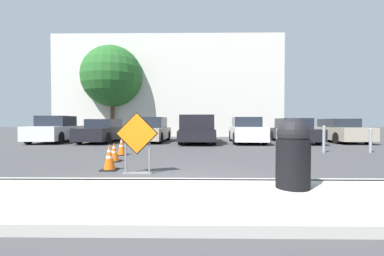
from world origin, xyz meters
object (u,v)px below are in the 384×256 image
(traffic_cone_nearest, at_px, (109,157))
(pickup_truck, at_px, (198,130))
(parked_car_nearest, at_px, (56,130))
(road_closed_sign, at_px, (137,140))
(parked_car_second, at_px, (104,131))
(parked_car_sixth, at_px, (339,131))
(traffic_cone_second, at_px, (114,152))
(bollard_third, at_px, (371,140))
(trash_bin, at_px, (293,153))
(parked_car_fourth, at_px, (246,131))
(bollard_nearest, at_px, (277,140))
(traffic_cone_third, at_px, (122,146))
(bollard_second, at_px, (324,138))
(parked_car_fifth, at_px, (293,131))
(parked_car_third, at_px, (152,131))

(traffic_cone_nearest, relative_size, pickup_truck, 0.12)
(parked_car_nearest, bearing_deg, road_closed_sign, 124.09)
(parked_car_second, xyz_separation_m, parked_car_sixth, (14.51, 0.23, 0.01))
(traffic_cone_nearest, xyz_separation_m, parked_car_second, (-3.44, 9.16, 0.33))
(traffic_cone_second, bearing_deg, parked_car_nearest, 128.34)
(bollard_third, bearing_deg, trash_bin, -131.57)
(parked_car_fourth, relative_size, bollard_nearest, 4.80)
(traffic_cone_third, bearing_deg, bollard_third, 5.47)
(bollard_nearest, distance_m, bollard_third, 3.75)
(bollard_second, bearing_deg, parked_car_second, 154.20)
(traffic_cone_third, xyz_separation_m, parked_car_fifth, (8.71, 6.14, 0.34))
(traffic_cone_second, bearing_deg, traffic_cone_nearest, -76.84)
(parked_car_fifth, relative_size, bollard_second, 4.32)
(bollard_third, bearing_deg, parked_car_third, 150.47)
(parked_car_nearest, bearing_deg, parked_car_fourth, 176.25)
(bollard_third, bearing_deg, parked_car_fourth, 129.09)
(traffic_cone_second, height_order, parked_car_nearest, parked_car_nearest)
(trash_bin, bearing_deg, bollard_second, 59.80)
(parked_car_fourth, distance_m, bollard_nearest, 4.98)
(traffic_cone_nearest, distance_m, traffic_cone_second, 1.49)
(parked_car_nearest, bearing_deg, parked_car_third, -178.60)
(parked_car_nearest, distance_m, parked_car_fifth, 14.51)
(bollard_second, bearing_deg, bollard_nearest, -180.00)
(traffic_cone_third, relative_size, parked_car_sixth, 0.15)
(traffic_cone_second, xyz_separation_m, bollard_second, (7.77, 2.46, 0.29))
(traffic_cone_nearest, distance_m, bollard_nearest, 6.79)
(road_closed_sign, height_order, bollard_second, road_closed_sign)
(trash_bin, distance_m, bollard_third, 8.23)
(parked_car_fourth, xyz_separation_m, bollard_third, (4.04, -4.97, -0.18))
(traffic_cone_nearest, height_order, trash_bin, trash_bin)
(traffic_cone_third, distance_m, parked_car_third, 6.53)
(parked_car_nearest, relative_size, parked_car_third, 1.00)
(parked_car_third, bearing_deg, traffic_cone_nearest, 96.60)
(traffic_cone_nearest, height_order, traffic_cone_second, traffic_cone_nearest)
(road_closed_sign, relative_size, parked_car_third, 0.34)
(traffic_cone_nearest, bearing_deg, bollard_second, 27.69)
(trash_bin, xyz_separation_m, bollard_second, (3.58, 6.16, -0.16))
(road_closed_sign, bearing_deg, parked_car_second, 113.88)
(parked_car_sixth, bearing_deg, trash_bin, 59.35)
(road_closed_sign, height_order, parked_car_nearest, parked_car_nearest)
(trash_bin, bearing_deg, pickup_truck, 97.82)
(traffic_cone_third, bearing_deg, parked_car_third, 89.95)
(bollard_second, bearing_deg, parked_car_fourth, 113.50)
(parked_car_third, bearing_deg, parked_car_nearest, 7.72)
(parked_car_fifth, xyz_separation_m, trash_bin, (-4.33, -11.35, 0.06))
(parked_car_nearest, bearing_deg, parked_car_second, 179.46)
(traffic_cone_nearest, height_order, parked_car_third, parked_car_third)
(traffic_cone_second, height_order, bollard_third, bollard_third)
(traffic_cone_third, distance_m, parked_car_fifth, 10.66)
(parked_car_fourth, bearing_deg, traffic_cone_nearest, 62.75)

